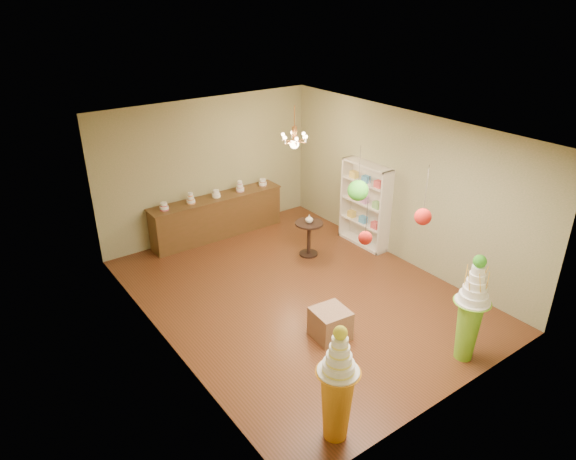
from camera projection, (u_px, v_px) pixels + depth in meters
floor at (299, 293)px, 9.30m from camera, size 6.50×6.50×0.00m
ceiling at (300, 131)px, 8.01m from camera, size 6.50×6.50×0.00m
wall_back at (208, 168)px, 11.03m from camera, size 5.00×0.04×3.00m
wall_front at (459, 306)px, 6.27m from camera, size 5.00×0.04×3.00m
wall_left at (160, 260)px, 7.33m from camera, size 0.04×6.50×3.00m
wall_right at (402, 187)px, 9.97m from camera, size 0.04×6.50×3.00m
pedestal_green at (470, 317)px, 7.40m from camera, size 0.56×0.56×1.73m
pedestal_orange at (337, 394)px, 6.10m from camera, size 0.53×0.53×1.63m
burlap_riser at (330, 323)px, 8.07m from camera, size 0.58×0.58×0.48m
sideboard at (218, 216)px, 11.26m from camera, size 3.04×0.54×1.16m
shelving_unit at (365, 205)px, 10.73m from camera, size 0.33×1.20×1.80m
round_table at (309, 234)px, 10.45m from camera, size 0.75×0.75×0.73m
vase at (309, 219)px, 10.30m from camera, size 0.17×0.17×0.17m
pom_red_left at (365, 238)px, 6.43m from camera, size 0.18×0.18×0.90m
pom_green_mid at (358, 190)px, 7.55m from camera, size 0.31×0.31×0.84m
pom_red_right at (423, 217)px, 6.79m from camera, size 0.23×0.23×0.84m
chandelier at (294, 141)px, 9.99m from camera, size 0.59×0.59×0.85m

